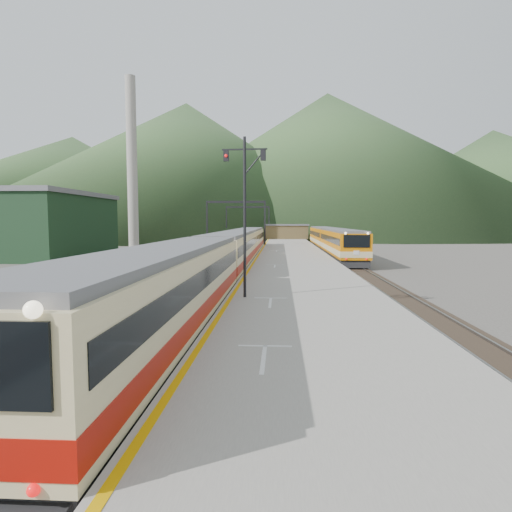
{
  "coord_description": "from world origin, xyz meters",
  "views": [
    {
      "loc": [
        4.23,
        -13.29,
        4.72
      ],
      "look_at": [
        2.35,
        20.06,
        2.0
      ],
      "focal_mm": 30.0,
      "sensor_mm": 36.0,
      "label": 1
    }
  ],
  "objects": [
    {
      "name": "short_signal_b",
      "position": [
        -2.37,
        29.94,
        1.46
      ],
      "size": [
        0.24,
        0.19,
        2.27
      ],
      "color": "black",
      "rests_on": "ground"
    },
    {
      "name": "smokestack",
      "position": [
        -22.0,
        62.0,
        15.0
      ],
      "size": [
        1.8,
        1.8,
        30.0
      ],
      "primitive_type": "cylinder",
      "color": "#9E998E",
      "rests_on": "ground"
    },
    {
      "name": "gantry_far",
      "position": [
        -2.85,
        80.0,
        5.59
      ],
      "size": [
        9.55,
        0.25,
        8.0
      ],
      "color": "black",
      "rests_on": "ground"
    },
    {
      "name": "second_train",
      "position": [
        11.5,
        48.34,
        2.08
      ],
      "size": [
        3.03,
        41.23,
        3.7
      ],
      "color": "#CD7005",
      "rests_on": "track_second"
    },
    {
      "name": "track_far",
      "position": [
        -5.0,
        40.0,
        0.07
      ],
      "size": [
        2.6,
        200.0,
        0.23
      ],
      "color": "black",
      "rests_on": "ground"
    },
    {
      "name": "short_signal_a",
      "position": [
        -2.47,
        0.89,
        1.46
      ],
      "size": [
        0.27,
        0.24,
        2.27
      ],
      "color": "black",
      "rests_on": "ground"
    },
    {
      "name": "short_signal_c",
      "position": [
        -7.48,
        12.0,
        1.46
      ],
      "size": [
        0.23,
        0.17,
        2.27
      ],
      "color": "black",
      "rests_on": "ground"
    },
    {
      "name": "hill_c",
      "position": [
        110.0,
        210.0,
        25.0
      ],
      "size": [
        160.0,
        160.0,
        50.0
      ],
      "primitive_type": "cone",
      "color": "#304D2B",
      "rests_on": "ground"
    },
    {
      "name": "hill_a",
      "position": [
        -40.0,
        190.0,
        30.0
      ],
      "size": [
        180.0,
        180.0,
        60.0
      ],
      "primitive_type": "cone",
      "color": "#304D2B",
      "rests_on": "ground"
    },
    {
      "name": "hill_d",
      "position": [
        -120.0,
        240.0,
        27.5
      ],
      "size": [
        200.0,
        200.0,
        55.0
      ],
      "primitive_type": "cone",
      "color": "#304D2B",
      "rests_on": "ground"
    },
    {
      "name": "gantry_near",
      "position": [
        -2.85,
        55.0,
        5.59
      ],
      "size": [
        9.55,
        0.25,
        8.0
      ],
      "color": "black",
      "rests_on": "ground"
    },
    {
      "name": "signal_mast",
      "position": [
        2.51,
        7.47,
        5.7
      ],
      "size": [
        2.2,
        0.33,
        7.76
      ],
      "color": "black",
      "rests_on": "platform"
    },
    {
      "name": "ground",
      "position": [
        0.0,
        0.0,
        0.0
      ],
      "size": [
        400.0,
        400.0,
        0.0
      ],
      "primitive_type": "plane",
      "color": "#47423D",
      "rests_on": "ground"
    },
    {
      "name": "platform",
      "position": [
        5.6,
        38.0,
        0.5
      ],
      "size": [
        8.0,
        100.0,
        1.0
      ],
      "primitive_type": "cube",
      "color": "gray",
      "rests_on": "ground"
    },
    {
      "name": "track_second",
      "position": [
        11.5,
        40.0,
        0.07
      ],
      "size": [
        2.6,
        200.0,
        0.23
      ],
      "color": "black",
      "rests_on": "ground"
    },
    {
      "name": "warehouse",
      "position": [
        -28.0,
        42.0,
        4.32
      ],
      "size": [
        14.5,
        20.5,
        8.6
      ],
      "color": "black",
      "rests_on": "ground"
    },
    {
      "name": "main_train",
      "position": [
        0.0,
        23.69,
        2.12
      ],
      "size": [
        3.09,
        63.38,
        3.77
      ],
      "color": "#CFBE86",
      "rests_on": "track_main"
    },
    {
      "name": "station_shed",
      "position": [
        5.6,
        78.0,
        2.57
      ],
      "size": [
        9.4,
        4.4,
        3.1
      ],
      "color": "brown",
      "rests_on": "platform"
    },
    {
      "name": "track_main",
      "position": [
        0.0,
        40.0,
        0.07
      ],
      "size": [
        2.6,
        200.0,
        0.23
      ],
      "color": "black",
      "rests_on": "ground"
    },
    {
      "name": "hill_b",
      "position": [
        30.0,
        230.0,
        37.5
      ],
      "size": [
        220.0,
        220.0,
        75.0
      ],
      "primitive_type": "cone",
      "color": "#304D2B",
      "rests_on": "ground"
    }
  ]
}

